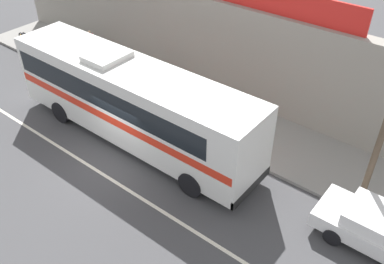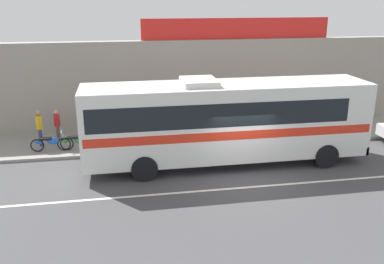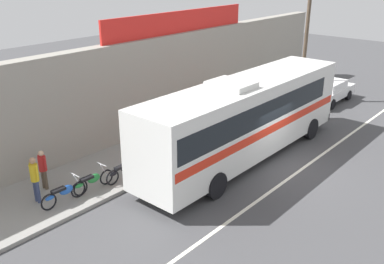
{
  "view_description": "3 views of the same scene",
  "coord_description": "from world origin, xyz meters",
  "px_view_note": "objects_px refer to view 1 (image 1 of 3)",
  "views": [
    {
      "loc": [
        10.79,
        -8.29,
        11.43
      ],
      "look_at": [
        2.29,
        2.42,
        1.17
      ],
      "focal_mm": 39.22,
      "sensor_mm": 36.0,
      "label": 1
    },
    {
      "loc": [
        -4.76,
        -14.7,
        6.95
      ],
      "look_at": [
        -1.65,
        2.77,
        1.18
      ],
      "focal_mm": 38.92,
      "sensor_mm": 36.0,
      "label": 2
    },
    {
      "loc": [
        -15.16,
        -7.99,
        8.21
      ],
      "look_at": [
        -2.62,
        2.85,
        1.64
      ],
      "focal_mm": 40.14,
      "sensor_mm": 36.0,
      "label": 3
    }
  ],
  "objects_px": {
    "motorcycle_blue": "(83,64)",
    "pedestrian_by_curb": "(154,73)",
    "motorcycle_orange": "(70,58)",
    "motorcycle_purple": "(27,38)",
    "intercity_bus": "(130,98)",
    "motorcycle_red": "(98,73)",
    "pedestrian_near_shop": "(91,41)",
    "pedestrian_far_right": "(73,40)",
    "parked_car": "(381,230)"
  },
  "relations": [
    {
      "from": "motorcycle_blue",
      "to": "pedestrian_by_curb",
      "type": "bearing_deg",
      "value": 12.7
    },
    {
      "from": "motorcycle_orange",
      "to": "motorcycle_purple",
      "type": "relative_size",
      "value": 0.99
    },
    {
      "from": "intercity_bus",
      "to": "motorcycle_red",
      "type": "relative_size",
      "value": 6.21
    },
    {
      "from": "intercity_bus",
      "to": "pedestrian_by_curb",
      "type": "height_order",
      "value": "intercity_bus"
    },
    {
      "from": "motorcycle_red",
      "to": "pedestrian_near_shop",
      "type": "bearing_deg",
      "value": 145.12
    },
    {
      "from": "motorcycle_red",
      "to": "pedestrian_by_curb",
      "type": "distance_m",
      "value": 3.28
    },
    {
      "from": "motorcycle_red",
      "to": "intercity_bus",
      "type": "bearing_deg",
      "value": -25.04
    },
    {
      "from": "motorcycle_blue",
      "to": "intercity_bus",
      "type": "bearing_deg",
      "value": -21.64
    },
    {
      "from": "motorcycle_orange",
      "to": "pedestrian_near_shop",
      "type": "xyz_separation_m",
      "value": [
        0.13,
        1.49,
        0.48
      ]
    },
    {
      "from": "intercity_bus",
      "to": "pedestrian_far_right",
      "type": "height_order",
      "value": "intercity_bus"
    },
    {
      "from": "parked_car",
      "to": "pedestrian_near_shop",
      "type": "bearing_deg",
      "value": 169.82
    },
    {
      "from": "pedestrian_by_curb",
      "to": "parked_car",
      "type": "bearing_deg",
      "value": -12.25
    },
    {
      "from": "motorcycle_orange",
      "to": "parked_car",
      "type": "bearing_deg",
      "value": -5.48
    },
    {
      "from": "pedestrian_far_right",
      "to": "intercity_bus",
      "type": "bearing_deg",
      "value": -22.41
    },
    {
      "from": "motorcycle_blue",
      "to": "pedestrian_by_curb",
      "type": "relative_size",
      "value": 1.2
    },
    {
      "from": "motorcycle_red",
      "to": "pedestrian_by_curb",
      "type": "xyz_separation_m",
      "value": [
        3.0,
        1.22,
        0.5
      ]
    },
    {
      "from": "parked_car",
      "to": "pedestrian_far_right",
      "type": "height_order",
      "value": "pedestrian_far_right"
    },
    {
      "from": "pedestrian_near_shop",
      "to": "motorcycle_blue",
      "type": "bearing_deg",
      "value": -55.03
    },
    {
      "from": "motorcycle_orange",
      "to": "motorcycle_red",
      "type": "bearing_deg",
      "value": -5.46
    },
    {
      "from": "parked_car",
      "to": "pedestrian_by_curb",
      "type": "height_order",
      "value": "pedestrian_by_curb"
    },
    {
      "from": "parked_car",
      "to": "pedestrian_near_shop",
      "type": "distance_m",
      "value": 18.2
    },
    {
      "from": "intercity_bus",
      "to": "motorcycle_purple",
      "type": "distance_m",
      "value": 12.09
    },
    {
      "from": "pedestrian_far_right",
      "to": "motorcycle_orange",
      "type": "bearing_deg",
      "value": -53.66
    },
    {
      "from": "motorcycle_red",
      "to": "pedestrian_near_shop",
      "type": "xyz_separation_m",
      "value": [
        -2.49,
        1.74,
        0.48
      ]
    },
    {
      "from": "motorcycle_purple",
      "to": "pedestrian_far_right",
      "type": "distance_m",
      "value": 3.7
    },
    {
      "from": "motorcycle_purple",
      "to": "motorcycle_blue",
      "type": "height_order",
      "value": "same"
    },
    {
      "from": "intercity_bus",
      "to": "motorcycle_red",
      "type": "bearing_deg",
      "value": 154.96
    },
    {
      "from": "parked_car",
      "to": "pedestrian_near_shop",
      "type": "relative_size",
      "value": 2.71
    },
    {
      "from": "pedestrian_far_right",
      "to": "pedestrian_by_curb",
      "type": "relative_size",
      "value": 1.09
    },
    {
      "from": "parked_car",
      "to": "pedestrian_far_right",
      "type": "xyz_separation_m",
      "value": [
        -18.63,
        2.53,
        0.43
      ]
    },
    {
      "from": "motorcycle_orange",
      "to": "pedestrian_far_right",
      "type": "distance_m",
      "value": 1.17
    },
    {
      "from": "motorcycle_orange",
      "to": "intercity_bus",
      "type": "bearing_deg",
      "value": -18.69
    },
    {
      "from": "parked_car",
      "to": "motorcycle_purple",
      "type": "height_order",
      "value": "parked_car"
    },
    {
      "from": "motorcycle_red",
      "to": "pedestrian_near_shop",
      "type": "height_order",
      "value": "pedestrian_near_shop"
    },
    {
      "from": "parked_car",
      "to": "pedestrian_by_curb",
      "type": "relative_size",
      "value": 2.65
    },
    {
      "from": "parked_car",
      "to": "pedestrian_far_right",
      "type": "relative_size",
      "value": 2.43
    },
    {
      "from": "motorcycle_purple",
      "to": "pedestrian_far_right",
      "type": "xyz_separation_m",
      "value": [
        3.56,
        0.78,
        0.6
      ]
    },
    {
      "from": "motorcycle_red",
      "to": "pedestrian_near_shop",
      "type": "distance_m",
      "value": 3.08
    },
    {
      "from": "motorcycle_red",
      "to": "motorcycle_orange",
      "type": "distance_m",
      "value": 2.63
    },
    {
      "from": "parked_car",
      "to": "motorcycle_orange",
      "type": "xyz_separation_m",
      "value": [
        -18.04,
        1.73,
        -0.17
      ]
    },
    {
      "from": "pedestrian_near_shop",
      "to": "motorcycle_purple",
      "type": "bearing_deg",
      "value": -161.06
    },
    {
      "from": "intercity_bus",
      "to": "motorcycle_blue",
      "type": "relative_size",
      "value": 6.26
    },
    {
      "from": "motorcycle_purple",
      "to": "motorcycle_blue",
      "type": "distance_m",
      "value": 5.34
    },
    {
      "from": "motorcycle_orange",
      "to": "motorcycle_purple",
      "type": "distance_m",
      "value": 4.15
    },
    {
      "from": "pedestrian_near_shop",
      "to": "pedestrian_far_right",
      "type": "bearing_deg",
      "value": -136.37
    },
    {
      "from": "motorcycle_red",
      "to": "motorcycle_orange",
      "type": "bearing_deg",
      "value": 174.54
    },
    {
      "from": "motorcycle_blue",
      "to": "pedestrian_far_right",
      "type": "xyz_separation_m",
      "value": [
        -1.78,
        0.83,
        0.6
      ]
    },
    {
      "from": "motorcycle_red",
      "to": "motorcycle_blue",
      "type": "relative_size",
      "value": 1.01
    },
    {
      "from": "motorcycle_orange",
      "to": "motorcycle_blue",
      "type": "distance_m",
      "value": 1.19
    },
    {
      "from": "intercity_bus",
      "to": "motorcycle_purple",
      "type": "relative_size",
      "value": 6.15
    }
  ]
}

